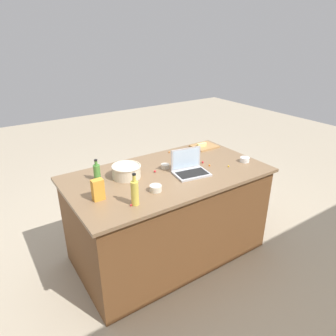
{
  "coord_description": "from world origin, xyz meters",
  "views": [
    {
      "loc": [
        1.41,
        2.11,
        2.08
      ],
      "look_at": [
        0.0,
        0.0,
        0.95
      ],
      "focal_mm": 32.45,
      "sensor_mm": 36.0,
      "label": 1
    }
  ],
  "objects": [
    {
      "name": "ramekin_medium",
      "position": [
        -0.04,
        -0.11,
        0.92
      ],
      "size": [
        0.08,
        0.08,
        0.04
      ],
      "primitive_type": "cylinder",
      "color": "beige",
      "rests_on": "island_counter"
    },
    {
      "name": "candy_7",
      "position": [
        -0.56,
        0.21,
        0.91
      ],
      "size": [
        0.02,
        0.02,
        0.02
      ],
      "primitive_type": "sphere",
      "color": "yellow",
      "rests_on": "island_counter"
    },
    {
      "name": "candy_0",
      "position": [
        -0.42,
        0.09,
        0.91
      ],
      "size": [
        0.02,
        0.02,
        0.02
      ],
      "primitive_type": "sphere",
      "color": "orange",
      "rests_on": "island_counter"
    },
    {
      "name": "butter_stick_left",
      "position": [
        -0.69,
        -0.35,
        0.94
      ],
      "size": [
        0.11,
        0.05,
        0.04
      ],
      "primitive_type": "cube",
      "rotation": [
        0.0,
        0.0,
        -0.1
      ],
      "color": "#F4E58C",
      "rests_on": "cutting_board"
    },
    {
      "name": "ground_plane",
      "position": [
        0.0,
        0.0,
        0.0
      ],
      "size": [
        12.0,
        12.0,
        0.0
      ],
      "primitive_type": "plane",
      "color": "#B7A88E"
    },
    {
      "name": "ramekin_small",
      "position": [
        0.28,
        0.23,
        0.93
      ],
      "size": [
        0.1,
        0.1,
        0.05
      ],
      "primitive_type": "cylinder",
      "color": "beige",
      "rests_on": "island_counter"
    },
    {
      "name": "candy_bag",
      "position": [
        0.72,
        0.11,
        0.99
      ],
      "size": [
        0.09,
        0.06,
        0.17
      ],
      "primitive_type": "cube",
      "color": "gold",
      "rests_on": "island_counter"
    },
    {
      "name": "candy_6",
      "position": [
        0.09,
        -0.08,
        0.91
      ],
      "size": [
        0.02,
        0.02,
        0.02
      ],
      "primitive_type": "sphere",
      "color": "red",
      "rests_on": "island_counter"
    },
    {
      "name": "bottle_oil",
      "position": [
        0.52,
        0.33,
        1.0
      ],
      "size": [
        0.06,
        0.06,
        0.26
      ],
      "color": "#DBC64C",
      "rests_on": "island_counter"
    },
    {
      "name": "candy_4",
      "position": [
        0.56,
        0.33,
        0.91
      ],
      "size": [
        0.01,
        0.01,
        0.01
      ],
      "primitive_type": "sphere",
      "color": "red",
      "rests_on": "island_counter"
    },
    {
      "name": "candy_5",
      "position": [
        -0.41,
        0.0,
        0.91
      ],
      "size": [
        0.02,
        0.02,
        0.02
      ],
      "primitive_type": "sphere",
      "color": "red",
      "rests_on": "island_counter"
    },
    {
      "name": "candy_3",
      "position": [
        0.3,
        -0.24,
        0.91
      ],
      "size": [
        0.02,
        0.02,
        0.02
      ],
      "primitive_type": "sphere",
      "color": "yellow",
      "rests_on": "island_counter"
    },
    {
      "name": "island_counter",
      "position": [
        0.0,
        0.0,
        0.45
      ],
      "size": [
        1.85,
        1.03,
        0.9
      ],
      "color": "brown",
      "rests_on": "ground"
    },
    {
      "name": "candy_2",
      "position": [
        -0.22,
        0.08,
        0.91
      ],
      "size": [
        0.02,
        0.02,
        0.02
      ],
      "primitive_type": "sphere",
      "color": "#CC3399",
      "rests_on": "island_counter"
    },
    {
      "name": "bottle_olive",
      "position": [
        0.6,
        -0.22,
        0.98
      ],
      "size": [
        0.06,
        0.06,
        0.19
      ],
      "color": "#4C8C38",
      "rests_on": "island_counter"
    },
    {
      "name": "ramekin_wide",
      "position": [
        -0.79,
        0.21,
        0.92
      ],
      "size": [
        0.09,
        0.09,
        0.05
      ],
      "primitive_type": "cylinder",
      "color": "white",
      "rests_on": "island_counter"
    },
    {
      "name": "laptop",
      "position": [
        -0.16,
        0.11,
        0.95
      ],
      "size": [
        0.34,
        0.28,
        0.22
      ],
      "color": "#B7B7BC",
      "rests_on": "island_counter"
    },
    {
      "name": "cutting_board",
      "position": [
        -0.73,
        -0.35,
        0.91
      ],
      "size": [
        0.27,
        0.22,
        0.02
      ],
      "primitive_type": "cube",
      "color": "#AD7F4C",
      "rests_on": "island_counter"
    },
    {
      "name": "candy_1",
      "position": [
        -0.3,
        -0.42,
        0.91
      ],
      "size": [
        0.02,
        0.02,
        0.02
      ],
      "primitive_type": "sphere",
      "color": "orange",
      "rests_on": "island_counter"
    },
    {
      "name": "mixing_bowl_large",
      "position": [
        0.36,
        -0.13,
        0.96
      ],
      "size": [
        0.26,
        0.26,
        0.11
      ],
      "color": "beige",
      "rests_on": "island_counter"
    }
  ]
}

